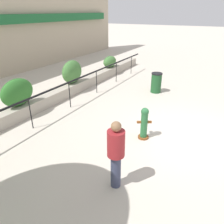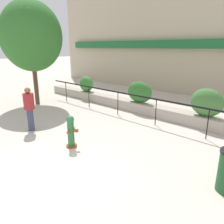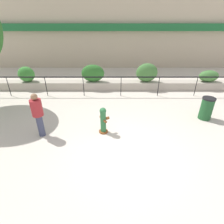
% 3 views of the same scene
% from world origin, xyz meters
% --- Properties ---
extents(ground_plane, '(120.00, 120.00, 0.00)m').
position_xyz_m(ground_plane, '(0.00, 0.00, 0.00)').
color(ground_plane, beige).
extents(planter_wall_low, '(18.00, 0.70, 0.50)m').
position_xyz_m(planter_wall_low, '(0.00, 6.00, 0.25)').
color(planter_wall_low, '#ADA393').
rests_on(planter_wall_low, ground).
extents(fence_railing_segment, '(15.00, 0.05, 1.15)m').
position_xyz_m(fence_railing_segment, '(-0.00, 4.90, 1.02)').
color(fence_railing_segment, black).
rests_on(fence_railing_segment, ground).
extents(hedge_bush_1, '(1.41, 0.59, 1.05)m').
position_xyz_m(hedge_bush_1, '(-1.69, 6.00, 1.03)').
color(hedge_bush_1, '#2D6B28').
rests_on(hedge_bush_1, planter_wall_low).
extents(hedge_bush_2, '(1.31, 0.66, 1.13)m').
position_xyz_m(hedge_bush_2, '(1.63, 6.00, 1.07)').
color(hedge_bush_2, '#427538').
rests_on(hedge_bush_2, planter_wall_low).
extents(hedge_bush_3, '(1.22, 0.65, 0.70)m').
position_xyz_m(hedge_bush_3, '(5.49, 6.00, 0.85)').
color(hedge_bush_3, '#427538').
rests_on(hedge_bush_3, planter_wall_low).
extents(fire_hydrant, '(0.49, 0.48, 1.08)m').
position_xyz_m(fire_hydrant, '(-0.85, 1.19, 0.55)').
color(fire_hydrant, brown).
rests_on(fire_hydrant, ground).
extents(pedestrian, '(0.44, 0.44, 1.73)m').
position_xyz_m(pedestrian, '(-3.21, 0.98, 0.99)').
color(pedestrian, '#383D56').
rests_on(pedestrian, ground).
extents(trash_bin, '(0.55, 0.55, 1.01)m').
position_xyz_m(trash_bin, '(3.65, 2.27, 0.51)').
color(trash_bin, '#1E5128').
rests_on(trash_bin, ground).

